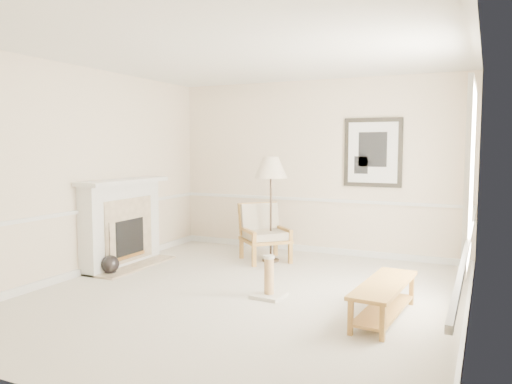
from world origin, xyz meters
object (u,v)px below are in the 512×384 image
(floor_lamp, at_px, (271,170))
(scratching_post, at_px, (269,284))
(floor_vase, at_px, (110,265))
(bench, at_px, (384,295))
(armchair, at_px, (263,230))

(floor_lamp, relative_size, scratching_post, 3.21)
(floor_vase, distance_m, bench, 3.85)
(armchair, relative_size, bench, 0.72)
(floor_lamp, bearing_deg, floor_vase, -135.27)
(floor_vase, xyz_separation_m, floor_lamp, (1.73, 1.71, 1.29))
(floor_vase, distance_m, scratching_post, 2.46)
(floor_lamp, bearing_deg, armchair, 163.67)
(scratching_post, bearing_deg, bench, -6.85)
(floor_vase, bearing_deg, floor_lamp, 44.73)
(floor_vase, bearing_deg, scratching_post, -0.89)
(scratching_post, bearing_deg, armchair, 116.25)
(bench, bearing_deg, floor_lamp, 137.83)
(armchair, height_order, floor_lamp, floor_lamp)
(floor_vase, bearing_deg, bench, -3.04)
(floor_vase, bearing_deg, armchair, 48.14)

